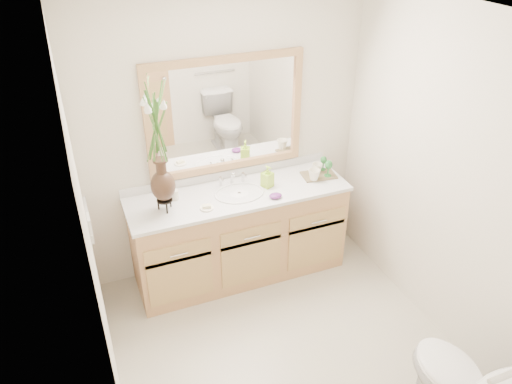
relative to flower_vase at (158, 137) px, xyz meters
name	(u,v)px	position (x,y,z in m)	size (l,w,h in m)	color
floor	(288,353)	(0.62, -0.98, -1.45)	(2.60, 2.60, 0.00)	beige
ceiling	(303,19)	(0.62, -0.98, 0.95)	(2.40, 2.60, 0.02)	white
wall_back	(226,138)	(0.62, 0.32, -0.25)	(2.40, 0.02, 2.40)	white
wall_front	(430,381)	(0.62, -2.28, -0.25)	(2.40, 0.02, 2.40)	white
wall_left	(95,265)	(-0.58, -0.98, -0.25)	(0.02, 2.60, 2.40)	white
wall_right	(449,183)	(1.82, -0.98, -0.25)	(0.02, 2.60, 2.40)	white
vanity	(239,235)	(0.62, 0.04, -1.05)	(1.80, 0.55, 0.80)	tan
counter	(239,194)	(0.62, 0.04, -0.63)	(1.84, 0.57, 0.03)	silver
sink	(239,199)	(0.62, 0.02, -0.67)	(0.38, 0.34, 0.23)	white
mirror	(226,116)	(0.62, 0.30, -0.04)	(1.32, 0.04, 0.97)	white
switch_plate	(89,224)	(-0.57, -0.21, -0.47)	(0.02, 0.12, 0.12)	white
flower_vase	(158,137)	(0.00, 0.00, 0.00)	(0.22, 0.22, 0.91)	black
tumbler	(174,195)	(0.10, 0.13, -0.57)	(0.06, 0.06, 0.08)	white
soap_dish	(207,208)	(0.30, -0.11, -0.60)	(0.11, 0.11, 0.03)	white
soap_bottle	(267,177)	(0.87, 0.04, -0.53)	(0.08, 0.08, 0.17)	#9DCF30
purple_dish	(276,196)	(0.86, -0.15, -0.60)	(0.11, 0.08, 0.04)	#63256F
tray	(319,175)	(1.36, 0.04, -0.61)	(0.29, 0.19, 0.01)	brown
mug_left	(314,174)	(1.28, -0.03, -0.55)	(0.10, 0.10, 0.10)	white
mug_right	(317,168)	(1.36, 0.08, -0.56)	(0.09, 0.08, 0.09)	white
goblet_front	(329,166)	(1.42, -0.01, -0.50)	(0.07, 0.07, 0.15)	#277530
goblet_back	(323,161)	(1.44, 0.10, -0.51)	(0.06, 0.06, 0.13)	#277530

